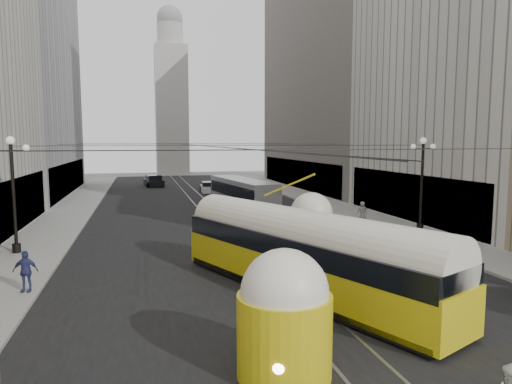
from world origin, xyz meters
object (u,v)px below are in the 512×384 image
pedestrian_crossing_a (295,325)px  pedestrian_sidewalk_right (362,211)px  pedestrian_sidewalk_left (25,271)px  city_bus (242,194)px  streetcar (303,253)px

pedestrian_crossing_a → pedestrian_sidewalk_right: (12.08, 19.30, -0.00)m
pedestrian_sidewalk_right → pedestrian_sidewalk_left: (-21.00, -11.64, 0.09)m
pedestrian_crossing_a → pedestrian_sidewalk_right: 22.77m
pedestrian_sidewalk_left → pedestrian_crossing_a: bearing=-33.0°
pedestrian_sidewalk_right → pedestrian_sidewalk_left: bearing=47.3°
city_bus → pedestrian_crossing_a: bearing=-99.3°
city_bus → streetcar: bearing=-96.1°
city_bus → pedestrian_crossing_a: size_ratio=6.34×
city_bus → pedestrian_sidewalk_right: size_ratio=7.61×
city_bus → pedestrian_sidewalk_left: bearing=-124.1°
streetcar → pedestrian_crossing_a: 5.55m
pedestrian_sidewalk_left → streetcar: bearing=-5.5°
streetcar → pedestrian_crossing_a: (-2.08, -5.09, -0.80)m
city_bus → pedestrian_sidewalk_right: bearing=-47.1°
pedestrian_crossing_a → pedestrian_sidewalk_left: 11.76m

